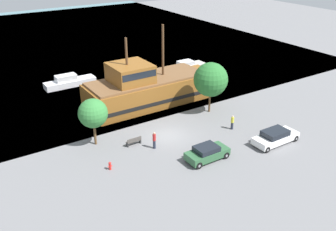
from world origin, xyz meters
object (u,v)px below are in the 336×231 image
pirate_ship (146,88)px  parked_car_curb_front (207,153)px  moored_boat_dockside (69,82)px  bench_promenade_east (134,141)px  pedestrian_walking_near (154,140)px  pedestrian_walking_far (232,122)px  fire_hydrant (110,165)px  moored_boat_outer (187,67)px  parked_car_curb_mid (275,137)px

pirate_ship → parked_car_curb_front: pirate_ship is taller
moored_boat_dockside → bench_promenade_east: size_ratio=4.57×
pedestrian_walking_near → pedestrian_walking_far: 9.11m
fire_hydrant → pedestrian_walking_near: size_ratio=0.43×
fire_hydrant → pedestrian_walking_near: bearing=11.3°
fire_hydrant → pedestrian_walking_near: 5.31m
fire_hydrant → parked_car_curb_front: bearing=-22.4°
fire_hydrant → pedestrian_walking_far: 14.24m
bench_promenade_east → moored_boat_outer: bearing=41.3°
pirate_ship → fire_hydrant: 14.96m
moored_boat_outer → parked_car_curb_front: (-13.23, -21.47, 0.04)m
parked_car_curb_mid → pedestrian_walking_near: size_ratio=2.79×
parked_car_curb_mid → bench_promenade_east: 14.00m
pedestrian_walking_far → parked_car_curb_front: bearing=-151.1°
parked_car_curb_front → fire_hydrant: parked_car_curb_front is taller
pirate_ship → moored_boat_outer: size_ratio=2.84×
moored_boat_dockside → moored_boat_outer: (17.25, -3.87, 0.06)m
pirate_ship → pedestrian_walking_near: size_ratio=9.25×
parked_car_curb_front → pedestrian_walking_near: bearing=124.2°
bench_promenade_east → pedestrian_walking_far: size_ratio=0.95×
pedestrian_walking_near → pedestrian_walking_far: pedestrian_walking_near is taller
parked_car_curb_mid → pedestrian_walking_far: bearing=108.2°
moored_boat_dockside → pedestrian_walking_far: moored_boat_dockside is taller
pirate_ship → parked_car_curb_mid: size_ratio=3.32×
moored_boat_outer → parked_car_curb_mid: size_ratio=1.17×
fire_hydrant → pedestrian_walking_far: (14.23, -0.02, 0.39)m
moored_boat_outer → pedestrian_walking_far: 19.49m
parked_car_curb_mid → pedestrian_walking_near: pedestrian_walking_near is taller
fire_hydrant → pedestrian_walking_near: (5.18, 1.03, 0.49)m
fire_hydrant → pirate_ship: bearing=47.4°
pirate_ship → pedestrian_walking_far: size_ratio=10.23×
moored_boat_outer → pedestrian_walking_far: bearing=-111.6°
parked_car_curb_mid → bench_promenade_east: parked_car_curb_mid is taller
parked_car_curb_front → parked_car_curb_mid: (7.58, -1.28, -0.00)m
parked_car_curb_front → pedestrian_walking_far: pedestrian_walking_far is taller
parked_car_curb_mid → parked_car_curb_front: bearing=170.4°
moored_boat_outer → pedestrian_walking_far: (-7.17, -18.13, 0.13)m
moored_boat_dockside → pedestrian_walking_near: 20.97m
fire_hydrant → bench_promenade_east: (3.82, 2.67, 0.02)m
fire_hydrant → pedestrian_walking_far: pedestrian_walking_far is taller
moored_boat_dockside → moored_boat_outer: size_ratio=1.21×
moored_boat_outer → pirate_ship: bearing=-147.7°
pedestrian_walking_near → pedestrian_walking_far: (9.05, -1.05, -0.10)m
moored_boat_outer → fire_hydrant: bearing=-139.8°
moored_boat_dockside → fire_hydrant: bearing=-100.7°
moored_boat_outer → pedestrian_walking_near: pedestrian_walking_near is taller
parked_car_curb_mid → fire_hydrant: size_ratio=6.43×
pedestrian_walking_far → pedestrian_walking_near: bearing=173.4°
moored_boat_dockside → parked_car_curb_front: size_ratio=1.71×
pirate_ship → parked_car_curb_front: 14.49m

